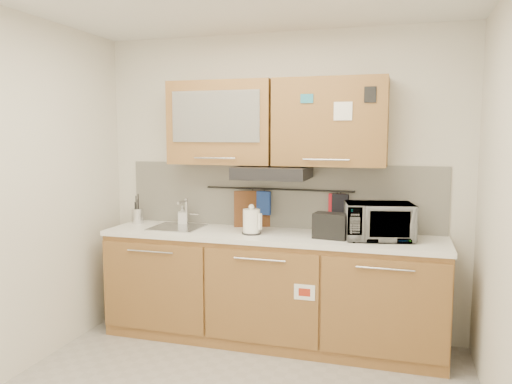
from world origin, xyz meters
The scene contains 17 objects.
wall_back centered at (0.00, 1.50, 1.30)m, with size 3.20×3.20×0.00m, color silver.
base_cabinet centered at (0.00, 1.19, 0.41)m, with size 2.80×0.64×0.88m.
countertop centered at (0.00, 1.19, 0.90)m, with size 2.82×0.62×0.04m, color white.
backsplash centered at (0.00, 1.49, 1.20)m, with size 2.80×0.02×0.56m, color silver.
upper_cabinets centered at (0.00, 1.32, 1.83)m, with size 1.82×0.37×0.70m.
range_hood centered at (0.00, 1.25, 1.42)m, with size 0.60×0.46×0.10m, color black.
sink centered at (-0.85, 1.21, 0.92)m, with size 0.42×0.40×0.26m.
utensil_rail centered at (0.00, 1.45, 1.26)m, with size 0.02×0.02×1.30m, color black.
utensil_crock centered at (-1.30, 1.32, 0.99)m, with size 0.14×0.14×0.27m.
kettle centered at (-0.15, 1.13, 1.02)m, with size 0.19×0.18×0.25m.
toaster centered at (0.50, 1.14, 1.02)m, with size 0.28×0.19×0.20m.
microwave centered at (0.87, 1.21, 1.06)m, with size 0.51×0.35×0.28m, color #999999.
soap_bottle centered at (-0.87, 1.36, 1.01)m, with size 0.08×0.08×0.17m, color #999999.
cutting_board centered at (-0.23, 1.44, 1.04)m, with size 0.32×0.02×0.40m, color brown.
oven_mitt centered at (-0.13, 1.44, 1.14)m, with size 0.12×0.03×0.21m, color navy.
dark_pouch centered at (0.54, 1.44, 1.13)m, with size 0.13×0.04×0.21m, color black.
pot_holder centered at (0.51, 1.44, 1.15)m, with size 0.14×0.02×0.17m, color red.
Camera 1 is at (1.03, -2.72, 1.74)m, focal length 35.00 mm.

